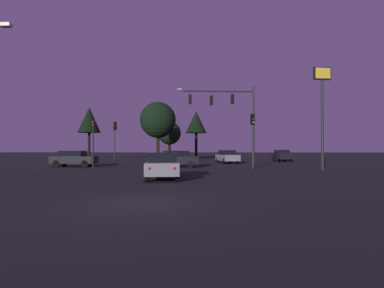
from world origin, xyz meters
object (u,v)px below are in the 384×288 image
at_px(traffic_light_median, 115,134).
at_px(store_sign_illuminated, 322,96).
at_px(tree_behind_sign, 158,120).
at_px(car_nearside_lane, 163,165).
at_px(tree_left_far, 169,133).
at_px(car_parked_lot, 282,155).
at_px(tree_right_cluster, 196,122).
at_px(traffic_light_corner_left, 93,134).
at_px(car_crossing_left, 175,159).
at_px(car_far_lane, 227,156).
at_px(traffic_signal_mast_arm, 230,109).
at_px(car_crossing_right, 74,158).
at_px(traffic_light_corner_right, 253,130).
at_px(tree_center_horizon, 89,120).

distance_m(traffic_light_median, store_sign_illuminated, 20.94).
xyz_separation_m(store_sign_illuminated, tree_behind_sign, (-15.05, 15.09, -0.53)).
relative_size(car_nearside_lane, tree_left_far, 0.73).
bearing_deg(car_parked_lot, tree_right_cluster, 133.85).
bearing_deg(traffic_light_corner_left, car_crossing_left, 15.74).
relative_size(traffic_light_median, store_sign_illuminated, 0.56).
bearing_deg(car_parked_lot, traffic_light_median, -158.53).
relative_size(car_nearside_lane, tree_right_cluster, 0.53).
xyz_separation_m(car_far_lane, tree_left_far, (-7.92, 13.40, 3.31)).
distance_m(traffic_signal_mast_arm, car_crossing_right, 15.52).
relative_size(car_parked_lot, tree_behind_sign, 0.53).
xyz_separation_m(car_crossing_right, tree_behind_sign, (6.50, 11.02, 4.59)).
distance_m(traffic_signal_mast_arm, tree_behind_sign, 13.07).
relative_size(traffic_light_median, car_crossing_right, 1.14).
bearing_deg(traffic_light_corner_right, tree_behind_sign, 125.43).
distance_m(traffic_light_corner_left, store_sign_illuminated, 19.25).
height_order(traffic_light_corner_right, tree_left_far, tree_left_far).
height_order(car_nearside_lane, car_crossing_left, same).
bearing_deg(traffic_light_median, tree_center_horizon, 119.54).
height_order(car_crossing_right, car_far_lane, same).
bearing_deg(car_crossing_left, traffic_light_corner_left, -164.26).
distance_m(traffic_signal_mast_arm, car_nearside_lane, 13.78).
xyz_separation_m(traffic_light_corner_left, car_far_lane, (12.47, 9.15, -2.16)).
distance_m(traffic_light_corner_right, car_nearside_lane, 10.92).
xyz_separation_m(traffic_signal_mast_arm, car_crossing_left, (-5.17, -1.26, -4.72)).
height_order(traffic_signal_mast_arm, car_parked_lot, traffic_signal_mast_arm).
height_order(traffic_light_corner_left, car_crossing_right, traffic_light_corner_left).
bearing_deg(car_crossing_right, car_far_lane, 24.30).
height_order(store_sign_illuminated, tree_right_cluster, store_sign_illuminated).
xyz_separation_m(traffic_light_median, tree_right_cluster, (8.83, 19.98, 2.94)).
distance_m(car_nearside_lane, car_crossing_left, 10.62).
distance_m(car_nearside_lane, tree_left_far, 31.48).
xyz_separation_m(car_crossing_left, tree_left_far, (-2.41, 20.59, 3.31)).
bearing_deg(tree_left_far, tree_right_cluster, 44.67).
bearing_deg(tree_behind_sign, tree_center_horizon, 149.45).
bearing_deg(tree_center_horizon, tree_right_cluster, 22.31).
bearing_deg(traffic_light_median, car_crossing_right, -120.44).
distance_m(tree_left_far, tree_center_horizon, 12.46).
xyz_separation_m(car_crossing_left, car_crossing_right, (-9.58, 0.37, -0.00)).
relative_size(car_crossing_right, tree_left_far, 0.68).
distance_m(car_nearside_lane, store_sign_illuminated, 14.73).
bearing_deg(traffic_light_corner_left, tree_center_horizon, 110.51).
distance_m(traffic_light_median, car_crossing_right, 5.75).
bearing_deg(tree_center_horizon, car_crossing_right, -74.58).
xyz_separation_m(traffic_light_median, store_sign_illuminated, (18.93, -8.55, 2.66)).
bearing_deg(car_nearside_lane, traffic_light_median, 114.30).
distance_m(car_crossing_right, tree_center_horizon, 19.14).
relative_size(traffic_light_median, tree_behind_sign, 0.60).
relative_size(car_crossing_left, car_parked_lot, 1.08).
bearing_deg(car_far_lane, traffic_light_corner_left, -143.73).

